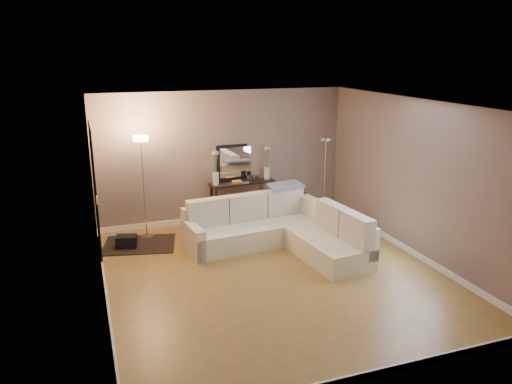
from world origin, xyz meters
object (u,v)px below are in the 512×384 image
object	(u,v)px
console_table	(238,199)
floor_lamp_unlit	(325,161)
sectional_sofa	(280,230)
floor_lamp_lit	(143,167)

from	to	relation	value
console_table	floor_lamp_unlit	world-z (taller)	floor_lamp_unlit
sectional_sofa	floor_lamp_unlit	bearing A→B (deg)	40.82
sectional_sofa	console_table	size ratio (longest dim) A/B	2.01
floor_lamp_lit	sectional_sofa	bearing A→B (deg)	-30.27
floor_lamp_lit	floor_lamp_unlit	world-z (taller)	floor_lamp_lit
floor_lamp_lit	floor_lamp_unlit	size ratio (longest dim) A/B	1.14
console_table	floor_lamp_lit	xyz separation A→B (m)	(-1.89, -0.36, 0.88)
console_table	floor_lamp_lit	distance (m)	2.11
sectional_sofa	floor_lamp_lit	distance (m)	2.67
console_table	floor_lamp_lit	world-z (taller)	floor_lamp_lit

